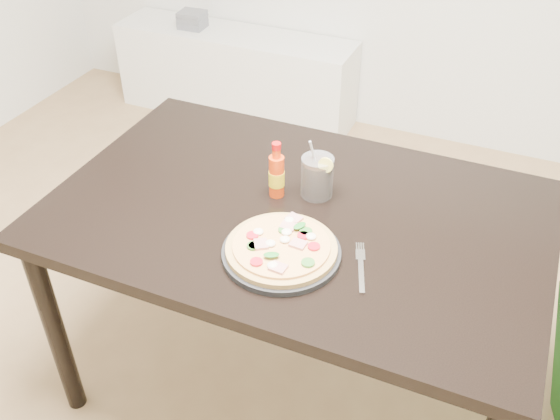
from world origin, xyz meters
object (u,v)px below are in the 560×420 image
at_px(hot_sauce_bottle, 277,175).
at_px(media_console, 236,74).
at_px(dining_table, 296,232).
at_px(pizza, 281,247).
at_px(plate, 281,253).
at_px(cola_cup, 317,177).
at_px(fork, 361,265).

bearing_deg(hot_sauce_bottle, media_console, 120.87).
distance_m(dining_table, pizza, 0.23).
xyz_separation_m(plate, hot_sauce_bottle, (-0.12, 0.24, 0.06)).
height_order(plate, media_console, plate).
bearing_deg(cola_cup, fork, -49.43).
height_order(plate, pizza, pizza).
height_order(hot_sauce_bottle, media_console, hot_sauce_bottle).
distance_m(plate, pizza, 0.02).
distance_m(dining_table, hot_sauce_bottle, 0.18).
xyz_separation_m(fork, media_console, (-1.31, 1.85, -0.50)).
xyz_separation_m(hot_sauce_bottle, cola_cup, (0.11, 0.05, -0.01)).
xyz_separation_m(pizza, hot_sauce_bottle, (-0.12, 0.24, 0.04)).
xyz_separation_m(pizza, media_console, (-1.11, 1.89, -0.53)).
xyz_separation_m(cola_cup, media_console, (-1.09, 1.60, -0.56)).
distance_m(hot_sauce_bottle, fork, 0.38).
relative_size(plate, pizza, 1.07).
bearing_deg(plate, dining_table, 100.82).
bearing_deg(media_console, dining_table, -57.76).
bearing_deg(fork, plate, 172.14).
relative_size(fork, media_console, 0.13).
height_order(dining_table, pizza, pizza).
distance_m(plate, cola_cup, 0.30).
relative_size(dining_table, media_console, 1.00).
height_order(dining_table, fork, fork).
distance_m(dining_table, fork, 0.30).
relative_size(hot_sauce_bottle, fork, 0.95).
height_order(plate, cola_cup, cola_cup).
xyz_separation_m(dining_table, cola_cup, (0.03, 0.09, 0.14)).
bearing_deg(media_console, plate, -59.70).
bearing_deg(pizza, hot_sauce_bottle, 116.30).
xyz_separation_m(pizza, fork, (0.20, 0.04, -0.02)).
distance_m(dining_table, plate, 0.22).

